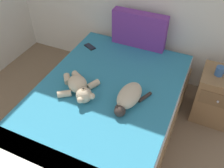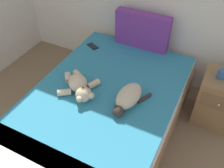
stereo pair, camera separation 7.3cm
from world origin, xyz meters
The scene contains 7 objects.
bed centered at (1.71, 2.71, 0.24)m, with size 1.36×2.03×0.49m.
patterned_cushion centered at (1.72, 3.64, 0.69)m, with size 0.63×0.12×0.41m.
cat centered at (1.96, 2.71, 0.56)m, with size 0.27×0.42×0.15m.
teddy_bear centered at (1.49, 2.64, 0.55)m, with size 0.45×0.41×0.16m.
cell_phone centered at (1.21, 3.37, 0.49)m, with size 0.16×0.13×0.01m.
nightstand centered at (2.71, 3.36, 0.28)m, with size 0.41×0.43×0.57m.
mug centered at (2.65, 3.34, 0.62)m, with size 0.12×0.08×0.09m.
Camera 2 is at (2.53, 1.26, 2.10)m, focal length 39.52 mm.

